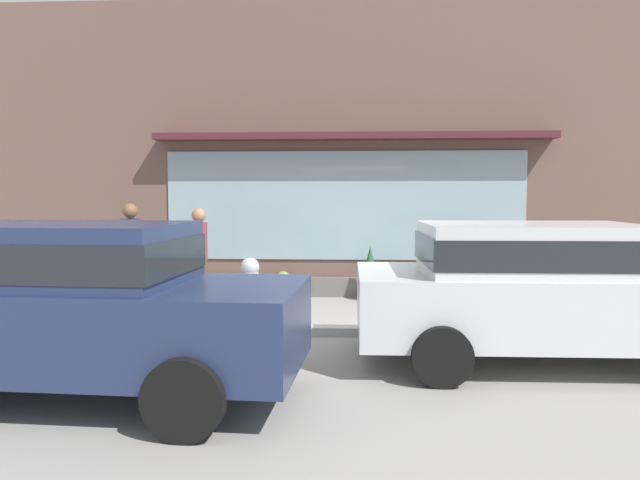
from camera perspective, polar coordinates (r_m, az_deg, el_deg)
The scene contains 12 objects.
ground_plane at distance 8.58m, azimuth 2.85°, elevation -8.53°, with size 60.00×60.00×0.00m, color gray.
curb_strip at distance 8.37m, azimuth 2.84°, elevation -8.43°, with size 14.00×0.24×0.12m, color #B2B2AD.
storefront at distance 11.58m, azimuth 3.03°, elevation 8.13°, with size 14.00×0.81×5.48m.
fire_hydrant at distance 9.44m, azimuth -6.50°, elevation -4.46°, with size 0.44×0.41×0.94m.
pedestrian_with_handbag at distance 9.94m, azimuth -11.18°, elevation -1.17°, with size 0.22×0.63×1.68m.
pedestrian_passerby at distance 10.19m, azimuth -17.14°, elevation -0.79°, with size 0.24×0.46×1.76m.
parked_car_silver at distance 7.32m, azimuth 19.89°, elevation -3.90°, with size 4.28×2.12×1.57m.
parked_car_navy at distance 6.12m, azimuth -21.80°, elevation -5.17°, with size 4.12×2.08×1.63m.
potted_plant_near_hydrant at distance 11.20m, azimuth -3.43°, elevation -4.20°, with size 0.26×0.26×0.51m.
potted_plant_by_entrance at distance 11.05m, azimuth 4.67°, elevation -3.24°, with size 0.34×0.34×0.98m.
potted_plant_window_left at distance 11.14m, azimuth 14.75°, elevation -3.27°, with size 0.31×0.31×0.98m.
potted_plant_window_center at distance 11.10m, azimuth 10.57°, elevation -4.14°, with size 0.39×0.39×0.56m.
Camera 1 is at (0.07, -8.37, 1.88)m, focal length 34.49 mm.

